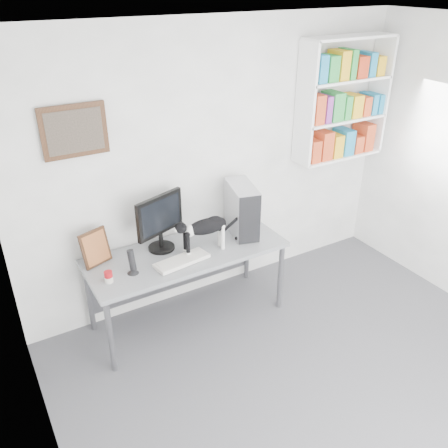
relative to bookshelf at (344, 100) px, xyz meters
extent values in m
cube|color=#4E4E53|center=(-1.40, -1.85, -1.85)|extent=(4.00, 4.00, 0.01)
cube|color=white|center=(-1.40, -1.85, 0.85)|extent=(4.00, 4.00, 0.01)
cube|color=white|center=(-1.40, 0.15, -0.50)|extent=(4.00, 0.01, 2.70)
cube|color=white|center=(-3.40, -1.85, -0.50)|extent=(0.01, 4.00, 2.70)
cube|color=white|center=(0.00, 0.00, 0.00)|extent=(1.03, 0.28, 1.24)
cube|color=#4A2D17|center=(-2.70, 0.12, 0.05)|extent=(0.52, 0.04, 0.42)
cube|color=gray|center=(-1.95, -0.24, -1.47)|extent=(1.82, 0.71, 0.76)
cube|color=black|center=(-2.12, -0.08, -0.82)|extent=(0.56, 0.40, 0.54)
cube|color=silver|center=(-2.06, -0.39, -1.07)|extent=(0.51, 0.24, 0.04)
cube|color=silver|center=(-1.32, -0.17, -0.85)|extent=(0.33, 0.53, 0.49)
cylinder|color=black|center=(-2.49, -0.33, -0.98)|extent=(0.12, 0.12, 0.23)
cube|color=#4A2D17|center=(-2.71, -0.03, -0.93)|extent=(0.28, 0.19, 0.32)
cylinder|color=#A90E15|center=(-2.71, -0.36, -1.04)|extent=(0.08, 0.08, 0.10)
camera|label=1|loc=(-3.50, -3.59, 1.15)|focal=38.00mm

